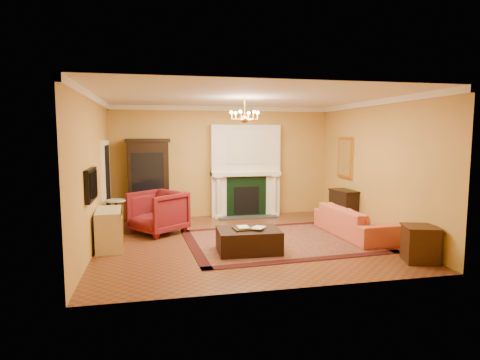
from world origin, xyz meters
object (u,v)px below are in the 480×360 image
object	(u,v)px
end_table	(420,245)
console_table	(344,208)
commode	(110,229)
china_cabinet	(148,182)
coral_sofa	(354,217)
pedestal_table	(116,214)
wingback_armchair	(158,210)
leather_ottoman	(248,240)

from	to	relation	value
end_table	console_table	distance (m)	3.03
commode	end_table	world-z (taller)	commode
china_cabinet	commode	xyz separation A→B (m)	(-0.72, -2.49, -0.63)
commode	console_table	size ratio (longest dim) A/B	1.24
commode	coral_sofa	world-z (taller)	coral_sofa
pedestal_table	coral_sofa	bearing A→B (deg)	-13.92
console_table	wingback_armchair	bearing A→B (deg)	171.03
pedestal_table	leather_ottoman	distance (m)	3.28
china_cabinet	wingback_armchair	distance (m)	1.54
wingback_armchair	commode	world-z (taller)	wingback_armchair
console_table	pedestal_table	bearing A→B (deg)	170.07
wingback_armchair	coral_sofa	world-z (taller)	wingback_armchair
coral_sofa	leather_ottoman	size ratio (longest dim) A/B	1.90
pedestal_table	leather_ottoman	size ratio (longest dim) A/B	0.67
wingback_armchair	commode	xyz separation A→B (m)	(-0.95, -1.05, -0.14)
wingback_armchair	pedestal_table	size ratio (longest dim) A/B	1.35
commode	console_table	world-z (taller)	console_table
china_cabinet	leather_ottoman	bearing A→B (deg)	-65.26
console_table	end_table	bearing A→B (deg)	-99.36
commode	pedestal_table	bearing A→B (deg)	84.98
china_cabinet	coral_sofa	bearing A→B (deg)	-35.28
commode	leather_ottoman	distance (m)	2.76
wingback_armchair	coral_sofa	xyz separation A→B (m)	(4.23, -1.17, -0.10)
pedestal_table	commode	xyz separation A→B (m)	(-0.03, -1.15, -0.07)
leather_ottoman	pedestal_table	bearing A→B (deg)	144.47
china_cabinet	commode	distance (m)	2.67
pedestal_table	commode	distance (m)	1.16
leather_ottoman	coral_sofa	bearing A→B (deg)	17.80
pedestal_table	commode	size ratio (longest dim) A/B	0.76
pedestal_table	leather_ottoman	world-z (taller)	pedestal_table
end_table	leather_ottoman	size ratio (longest dim) A/B	0.53
commode	end_table	xyz separation A→B (m)	(5.45, -2.03, -0.08)
coral_sofa	end_table	xyz separation A→B (m)	(0.27, -1.91, -0.13)
wingback_armchair	end_table	size ratio (longest dim) A/B	1.73
china_cabinet	commode	world-z (taller)	china_cabinet
china_cabinet	end_table	size ratio (longest dim) A/B	3.33
wingback_armchair	coral_sofa	distance (m)	4.39
china_cabinet	end_table	xyz separation A→B (m)	(4.73, -4.52, -0.72)
china_cabinet	commode	size ratio (longest dim) A/B	1.97
china_cabinet	leather_ottoman	world-z (taller)	china_cabinet
china_cabinet	end_table	world-z (taller)	china_cabinet
pedestal_table	china_cabinet	bearing A→B (deg)	62.59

